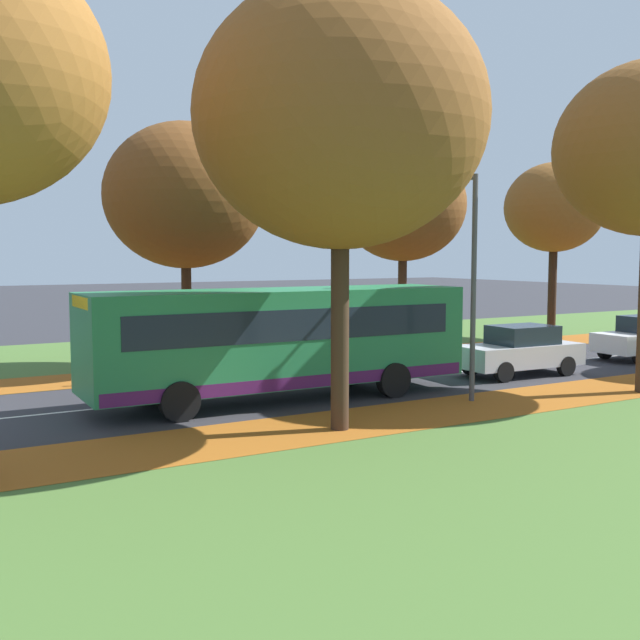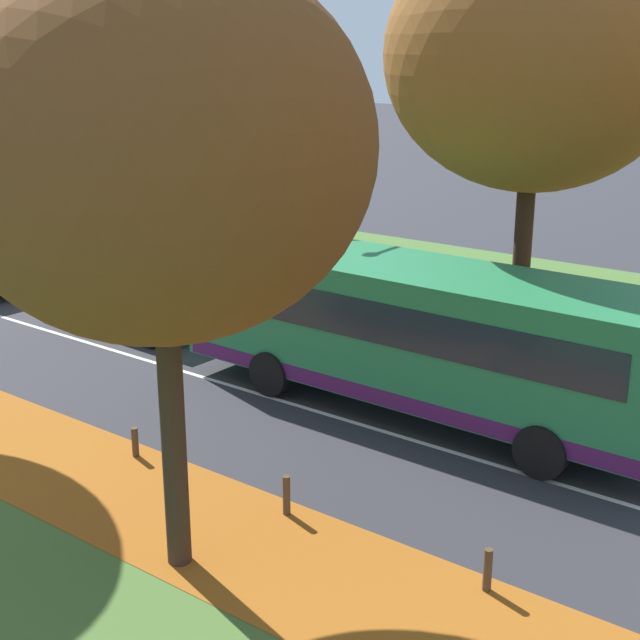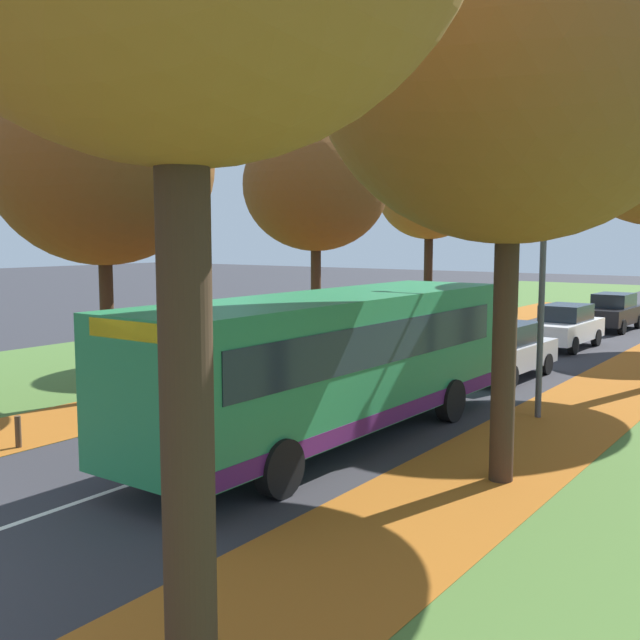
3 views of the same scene
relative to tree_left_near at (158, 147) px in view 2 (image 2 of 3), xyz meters
The scene contains 14 objects.
leaf_litter_left 7.34m from the tree_left_near, 78.13° to the left, with size 2.80×60.00×0.00m, color #9E5619.
grass_verge_right 18.89m from the tree_left_near, 35.02° to the left, with size 12.00×90.00×0.01m, color #476B2D.
leaf_litter_right 12.46m from the tree_left_near, 23.07° to the left, with size 2.80×60.00×0.00m, color #9E5619.
road_centre_line 13.08m from the tree_left_near, 61.89° to the left, with size 0.12×80.00×0.01m, color silver.
tree_left_near is the anchor object (origin of this frame).
tree_right_near 10.56m from the tree_left_near, ahead, with size 6.40×6.40×9.77m.
tree_right_mid 14.59m from the tree_left_near, 41.23° to the left, with size 5.36×5.36×9.23m.
tree_right_far 21.71m from the tree_left_near, 59.39° to the left, with size 4.61×4.61×7.34m.
bollard_third 7.06m from the tree_left_near, 62.53° to the right, with size 0.12×0.12×0.64m, color #4C3823.
bollard_fourth 5.90m from the tree_left_near, 11.23° to the right, with size 0.12×0.12×0.67m, color #4C3823.
bollard_fifth 6.67m from the tree_left_near, 58.09° to the left, with size 0.12×0.12×0.56m, color #4C3823.
streetlamp_right 10.44m from the tree_left_near, 26.13° to the left, with size 1.89×0.28×6.00m.
bus 7.98m from the tree_left_near, ahead, with size 2.76×10.43×2.98m.
car_silver_lead 12.28m from the tree_left_near, 51.04° to the left, with size 1.91×4.26×1.62m.
Camera 2 is at (-13.21, 1.36, 7.13)m, focal length 50.00 mm.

